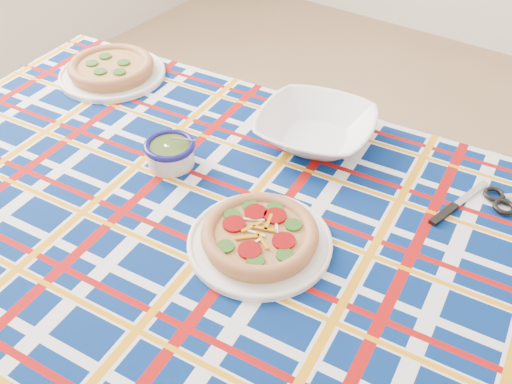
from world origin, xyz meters
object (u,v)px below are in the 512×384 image
Objects in this scene: dining_table at (205,234)px; main_focaccia_plate at (260,235)px; serving_bowl at (316,128)px; pesto_bowl at (170,151)px.

dining_table is 0.17m from main_focaccia_plate.
serving_bowl is (-0.08, 0.33, 0.01)m from main_focaccia_plate.
main_focaccia_plate is 1.06× the size of serving_bowl.
dining_table is at bearing -100.73° from serving_bowl.
serving_bowl reaches higher than dining_table.
pesto_bowl is at bearing 163.07° from main_focaccia_plate.
main_focaccia_plate is 0.34m from serving_bowl.
pesto_bowl is 0.32m from serving_bowl.
main_focaccia_plate is at bearing -12.65° from dining_table.
serving_bowl is at bearing 50.51° from pesto_bowl.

